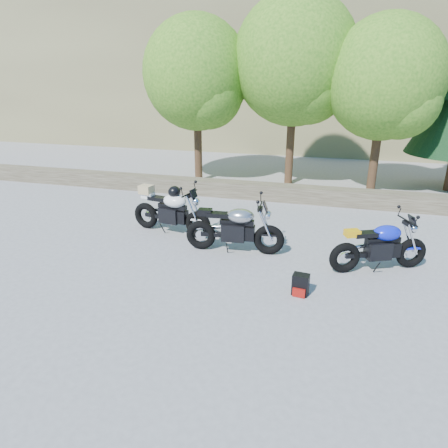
{
  "coord_description": "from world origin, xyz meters",
  "views": [
    {
      "loc": [
        2.32,
        -6.68,
        3.73
      ],
      "look_at": [
        0.2,
        1.0,
        0.75
      ],
      "focal_mm": 32.0,
      "sensor_mm": 36.0,
      "label": 1
    }
  ],
  "objects_px": {
    "silver_bike": "(235,229)",
    "backpack": "(300,285)",
    "blue_bike": "(380,247)",
    "white_bike": "(170,210)"
  },
  "relations": [
    {
      "from": "silver_bike",
      "to": "backpack",
      "type": "distance_m",
      "value": 2.22
    },
    {
      "from": "silver_bike",
      "to": "backpack",
      "type": "xyz_separation_m",
      "value": [
        1.59,
        -1.51,
        -0.35
      ]
    },
    {
      "from": "silver_bike",
      "to": "white_bike",
      "type": "xyz_separation_m",
      "value": [
        -1.83,
        0.69,
        0.06
      ]
    },
    {
      "from": "white_bike",
      "to": "blue_bike",
      "type": "xyz_separation_m",
      "value": [
        4.84,
        -0.79,
        -0.09
      ]
    },
    {
      "from": "white_bike",
      "to": "blue_bike",
      "type": "height_order",
      "value": "white_bike"
    },
    {
      "from": "blue_bike",
      "to": "silver_bike",
      "type": "bearing_deg",
      "value": 153.78
    },
    {
      "from": "silver_bike",
      "to": "white_bike",
      "type": "distance_m",
      "value": 1.95
    },
    {
      "from": "white_bike",
      "to": "backpack",
      "type": "bearing_deg",
      "value": -22.53
    },
    {
      "from": "blue_bike",
      "to": "backpack",
      "type": "relative_size",
      "value": 4.97
    },
    {
      "from": "blue_bike",
      "to": "backpack",
      "type": "bearing_deg",
      "value": -159.62
    }
  ]
}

